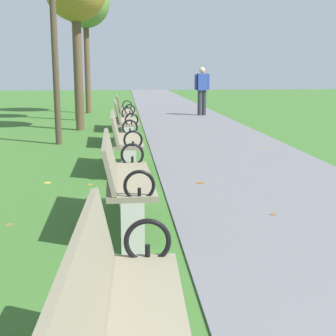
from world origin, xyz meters
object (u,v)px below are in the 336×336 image
(park_bench_2, at_px, (124,330))
(park_bench_5, at_px, (124,121))
(pedestrian_walking, at_px, (202,89))
(park_bench_4, at_px, (124,140))
(park_bench_3, at_px, (124,178))
(tree_5, at_px, (85,1))
(park_bench_6, at_px, (124,111))

(park_bench_2, height_order, park_bench_5, same)
(park_bench_2, xyz_separation_m, park_bench_5, (0.00, 8.37, 0.00))
(pedestrian_walking, bearing_deg, park_bench_5, -112.78)
(park_bench_4, bearing_deg, park_bench_3, -90.00)
(park_bench_5, height_order, tree_5, tree_5)
(park_bench_2, bearing_deg, park_bench_3, 90.00)
(park_bench_4, bearing_deg, pedestrian_walking, 73.75)
(park_bench_2, xyz_separation_m, park_bench_3, (-0.00, 2.87, 0.00))
(park_bench_5, bearing_deg, park_bench_4, -90.00)
(park_bench_5, bearing_deg, park_bench_3, -90.00)
(tree_5, bearing_deg, park_bench_6, -76.12)
(tree_5, relative_size, pedestrian_walking, 3.04)
(pedestrian_walking, bearing_deg, tree_5, 159.63)
(park_bench_2, distance_m, pedestrian_walking, 14.93)
(park_bench_4, height_order, park_bench_6, same)
(park_bench_6, bearing_deg, tree_5, 103.88)
(park_bench_3, relative_size, park_bench_5, 0.99)
(park_bench_5, distance_m, pedestrian_walking, 6.86)
(park_bench_2, xyz_separation_m, pedestrian_walking, (2.65, 14.69, 0.44))
(park_bench_3, relative_size, park_bench_6, 1.00)
(park_bench_6, bearing_deg, park_bench_2, -90.00)
(tree_5, bearing_deg, park_bench_5, -80.50)
(park_bench_2, relative_size, park_bench_5, 1.00)
(park_bench_3, height_order, pedestrian_walking, pedestrian_walking)
(park_bench_5, bearing_deg, park_bench_2, -90.00)
(park_bench_2, distance_m, tree_5, 16.57)
(park_bench_2, relative_size, tree_5, 0.33)
(park_bench_2, relative_size, pedestrian_walking, 1.00)
(park_bench_4, distance_m, tree_5, 11.19)
(park_bench_2, height_order, park_bench_6, same)
(tree_5, bearing_deg, pedestrian_walking, -20.37)
(park_bench_5, bearing_deg, pedestrian_walking, 67.22)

